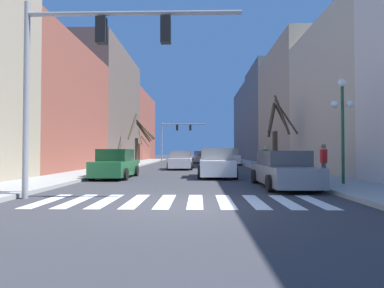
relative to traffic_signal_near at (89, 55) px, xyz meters
The scene contains 18 objects.
ground_plane 5.61m from the traffic_signal_near, 21.43° to the right, with size 240.00×240.00×0.00m, color #38383D.
building_row_left 23.48m from the traffic_signal_near, 110.48° to the left, with size 6.00×57.38×13.65m.
building_row_right 29.68m from the traffic_signal_near, 61.48° to the left, with size 6.00×62.25×13.78m.
crosswalk_stripes 5.50m from the traffic_signal_near, ahead, with size 8.55×2.60×0.01m.
traffic_signal_near is the anchor object (origin of this frame).
traffic_signal_far 35.40m from the traffic_signal_near, 90.10° to the left, with size 6.69×0.28×6.01m.
street_lamp_right_corner 10.25m from the traffic_signal_near, 18.96° to the left, with size 0.95×0.36×4.46m.
car_parked_left_mid 16.46m from the traffic_signal_near, 82.72° to the left, with size 2.04×4.43×1.55m.
car_at_intersection 9.90m from the traffic_signal_near, 60.20° to the left, with size 2.14×4.11×1.69m.
car_driving_toward_lane 8.70m from the traffic_signal_near, 24.73° to the left, with size 2.03×4.88×1.53m.
car_parked_right_near 29.87m from the traffic_signal_near, 82.67° to the left, with size 2.02×4.16×1.55m.
car_driving_away_lane 25.44m from the traffic_signal_near, 73.88° to the left, with size 2.20×4.37×1.83m.
car_parked_right_mid 8.38m from the traffic_signal_near, 98.88° to the left, with size 1.97×4.35×1.63m.
pedestrian_crossing_street 18.05m from the traffic_signal_near, 59.36° to the left, with size 0.73×0.42×1.78m.
pedestrian_on_left_sidewalk 11.25m from the traffic_signal_near, 27.61° to the left, with size 0.26×0.74×1.71m.
street_tree_right_far 23.73m from the traffic_signal_near, 97.41° to the left, with size 2.71×2.00×5.57m.
street_tree_left_near 25.56m from the traffic_signal_near, 97.40° to the left, with size 1.50×1.07×4.01m.
street_tree_right_mid 16.33m from the traffic_signal_near, 54.65° to the left, with size 2.52×2.82×5.62m.
Camera 1 is at (0.55, -8.27, 1.51)m, focal length 28.00 mm.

